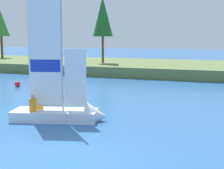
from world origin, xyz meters
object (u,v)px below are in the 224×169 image
object	(u,v)px
sailboat	(69,111)
channel_buoy	(18,84)
shoreline_tree_midleft	(103,17)
shoreline_tree_left	(1,24)

from	to	relation	value
sailboat	channel_buoy	bearing A→B (deg)	121.94
shoreline_tree_midleft	channel_buoy	bearing A→B (deg)	-99.94
channel_buoy	shoreline_tree_midleft	bearing A→B (deg)	80.06
sailboat	shoreline_tree_midleft	bearing A→B (deg)	92.23
shoreline_tree_left	shoreline_tree_midleft	distance (m)	17.04
shoreline_tree_left	channel_buoy	distance (m)	22.43
shoreline_tree_left	sailboat	size ratio (longest dim) A/B	0.99
shoreline_tree_midleft	sailboat	distance (m)	22.23
shoreline_tree_left	shoreline_tree_midleft	xyz separation A→B (m)	(16.60, -3.81, 0.35)
shoreline_tree_left	sailboat	xyz separation A→B (m)	(23.16, -24.31, -5.24)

